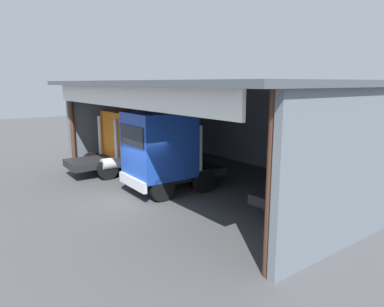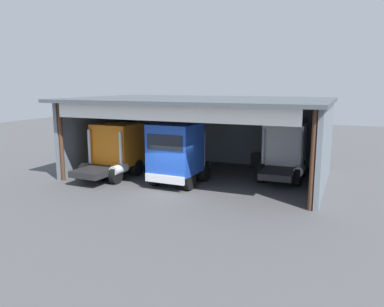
{
  "view_description": "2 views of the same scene",
  "coord_description": "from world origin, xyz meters",
  "px_view_note": "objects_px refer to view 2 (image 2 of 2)",
  "views": [
    {
      "loc": [
        12.55,
        -6.25,
        4.82
      ],
      "look_at": [
        0.0,
        3.16,
        1.64
      ],
      "focal_mm": 32.91,
      "sensor_mm": 36.0,
      "label": 1
    },
    {
      "loc": [
        8.68,
        -17.43,
        5.74
      ],
      "look_at": [
        0.0,
        3.16,
        1.64
      ],
      "focal_mm": 35.57,
      "sensor_mm": 36.0,
      "label": 2
    }
  ],
  "objects_px": {
    "truck_white_center_left_bay": "(284,150)",
    "oil_drum": "(256,160)",
    "truck_orange_center_right_bay": "(115,149)",
    "truck_blue_center_bay": "(177,152)",
    "tool_cart": "(258,160)"
  },
  "relations": [
    {
      "from": "truck_blue_center_bay",
      "to": "oil_drum",
      "type": "height_order",
      "value": "truck_blue_center_bay"
    },
    {
      "from": "truck_white_center_left_bay",
      "to": "tool_cart",
      "type": "xyz_separation_m",
      "value": [
        -2.11,
        2.34,
        -1.25
      ]
    },
    {
      "from": "truck_blue_center_bay",
      "to": "oil_drum",
      "type": "relative_size",
      "value": 4.88
    },
    {
      "from": "oil_drum",
      "to": "tool_cart",
      "type": "xyz_separation_m",
      "value": [
        0.18,
        -0.19,
        0.03
      ]
    },
    {
      "from": "truck_blue_center_bay",
      "to": "tool_cart",
      "type": "distance_m",
      "value": 7.27
    },
    {
      "from": "truck_orange_center_right_bay",
      "to": "truck_white_center_left_bay",
      "type": "bearing_deg",
      "value": 22.44
    },
    {
      "from": "truck_blue_center_bay",
      "to": "tool_cart",
      "type": "xyz_separation_m",
      "value": [
        3.24,
        6.35,
        -1.41
      ]
    },
    {
      "from": "oil_drum",
      "to": "tool_cart",
      "type": "relative_size",
      "value": 0.94
    },
    {
      "from": "truck_orange_center_right_bay",
      "to": "tool_cart",
      "type": "distance_m",
      "value": 9.8
    },
    {
      "from": "truck_white_center_left_bay",
      "to": "oil_drum",
      "type": "distance_m",
      "value": 3.65
    },
    {
      "from": "truck_blue_center_bay",
      "to": "oil_drum",
      "type": "distance_m",
      "value": 7.36
    },
    {
      "from": "oil_drum",
      "to": "tool_cart",
      "type": "distance_m",
      "value": 0.26
    },
    {
      "from": "truck_orange_center_right_bay",
      "to": "truck_white_center_left_bay",
      "type": "xyz_separation_m",
      "value": [
        9.79,
        3.63,
        0.01
      ]
    },
    {
      "from": "truck_orange_center_right_bay",
      "to": "truck_white_center_left_bay",
      "type": "distance_m",
      "value": 10.44
    },
    {
      "from": "truck_blue_center_bay",
      "to": "oil_drum",
      "type": "xyz_separation_m",
      "value": [
        3.06,
        6.53,
        -1.44
      ]
    }
  ]
}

